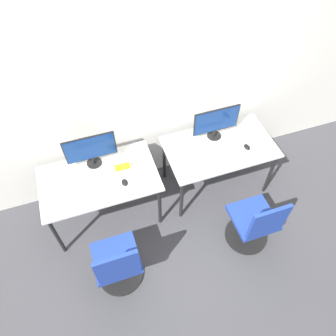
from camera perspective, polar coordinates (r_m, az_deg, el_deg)
ground_plane at (r=3.95m, az=0.68°, el=-9.34°), size 20.00×20.00×0.00m
wall_back at (r=3.39m, az=-3.94°, el=14.50°), size 12.00×0.05×2.80m
desk_left at (r=3.53m, az=-11.83°, el=-2.47°), size 1.22×0.72×0.72m
monitor_left at (r=3.45m, az=-13.33°, el=3.13°), size 0.53×0.16×0.40m
keyboard_left at (r=3.37m, az=-11.50°, el=-3.85°), size 0.37×0.15×0.02m
mouse_left at (r=3.38m, az=-7.57°, el=-2.53°), size 0.06×0.09×0.03m
office_chair_left at (r=3.36m, az=-8.68°, el=-16.43°), size 0.48×0.48×0.89m
desk_right at (r=3.78m, az=8.91°, el=3.03°), size 1.22×0.72×0.72m
monitor_right at (r=3.67m, az=8.39°, el=7.93°), size 0.53×0.16×0.40m
keyboard_right at (r=3.66m, az=9.76°, el=2.67°), size 0.37×0.15×0.02m
mouse_right at (r=3.76m, az=13.58°, el=3.58°), size 0.06×0.09×0.03m
office_chair_right at (r=3.63m, az=14.79°, el=-9.50°), size 0.48×0.48×0.89m
placard_left at (r=3.48m, az=-7.95°, el=0.21°), size 0.16×0.03×0.08m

